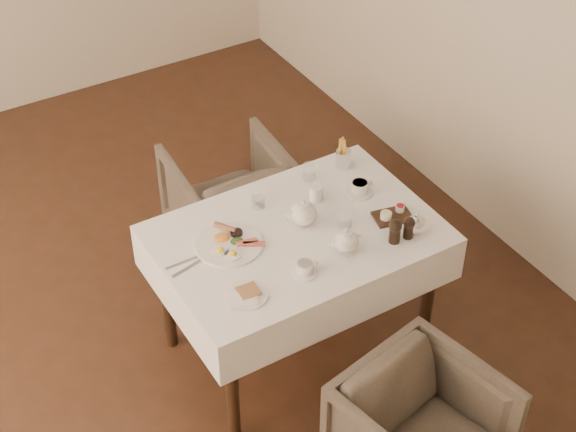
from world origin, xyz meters
The scene contains 20 objects.
table centered at (0.79, -0.45, 0.64)m, with size 1.28×0.88×0.75m.
armchair_near centered at (0.85, -1.38, 0.29)m, with size 0.61×0.63×0.57m, color #473D34.
armchair_far centered at (0.91, 0.46, 0.30)m, with size 0.63×0.65×0.59m, color #473D34.
breakfast_plate centered at (0.48, -0.37, 0.77)m, with size 0.31×0.31×0.04m.
side_plate centered at (0.39, -0.70, 0.76)m, with size 0.19×0.18×0.02m.
teapot_centre centered at (0.85, -0.41, 0.82)m, with size 0.17×0.14×0.14m, color white, non-canonical shape.
teapot_front centered at (0.91, -0.67, 0.82)m, with size 0.16×0.12×0.13m, color white, non-canonical shape.
creamer centered at (1.00, -0.29, 0.80)m, with size 0.07×0.07×0.08m, color white.
teacup_near centered at (0.68, -0.70, 0.78)m, with size 0.12×0.12×0.06m.
teacup_far centered at (1.20, -0.36, 0.78)m, with size 0.13×0.13×0.06m.
glass_left centered at (0.73, -0.19, 0.80)m, with size 0.06×0.06×0.09m, color silver.
glass_mid centered at (1.00, -0.52, 0.80)m, with size 0.07×0.07×0.10m, color silver.
glass_right centered at (1.05, -0.14, 0.80)m, with size 0.06×0.06×0.09m, color silver.
condiment_board centered at (1.23, -0.59, 0.77)m, with size 0.20×0.15×0.04m.
pepper_mill_left centered at (1.13, -0.73, 0.82)m, with size 0.06×0.06×0.12m, color black, non-canonical shape.
pepper_mill_right centered at (1.21, -0.74, 0.81)m, with size 0.06×0.06×0.11m, color black, non-canonical shape.
silver_pot centered at (1.25, -0.73, 0.81)m, with size 0.11×0.09×0.12m, color white, non-canonical shape.
fries_cup centered at (1.26, -0.13, 0.83)m, with size 0.08×0.08×0.16m.
cutlery_fork centered at (0.26, -0.37, 0.76)m, with size 0.01×0.19×0.00m, color silver.
cutlery_knife centered at (0.27, -0.41, 0.76)m, with size 0.02×0.21×0.00m, color silver.
Camera 1 is at (-0.83, -3.07, 3.38)m, focal length 55.00 mm.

